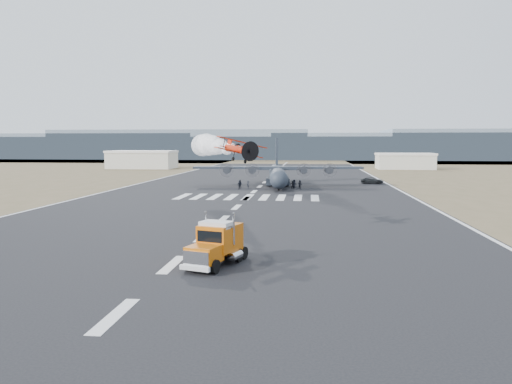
% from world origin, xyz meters
% --- Properties ---
extents(ground, '(500.00, 500.00, 0.00)m').
position_xyz_m(ground, '(0.00, 0.00, 0.00)').
color(ground, black).
rests_on(ground, ground).
extents(scrub_far, '(500.00, 80.00, 0.00)m').
position_xyz_m(scrub_far, '(0.00, 230.00, 0.00)').
color(scrub_far, brown).
rests_on(scrub_far, ground).
extents(runway_markings, '(60.00, 260.00, 0.01)m').
position_xyz_m(runway_markings, '(0.00, 60.00, 0.01)').
color(runway_markings, silver).
rests_on(runway_markings, ground).
extents(ridge_seg_b, '(150.00, 50.00, 15.00)m').
position_xyz_m(ridge_seg_b, '(-130.00, 260.00, 7.50)').
color(ridge_seg_b, slate).
rests_on(ridge_seg_b, ground).
extents(ridge_seg_c, '(150.00, 50.00, 17.00)m').
position_xyz_m(ridge_seg_c, '(-65.00, 260.00, 8.50)').
color(ridge_seg_c, slate).
rests_on(ridge_seg_c, ground).
extents(ridge_seg_d, '(150.00, 50.00, 13.00)m').
position_xyz_m(ridge_seg_d, '(0.00, 260.00, 6.50)').
color(ridge_seg_d, slate).
rests_on(ridge_seg_d, ground).
extents(ridge_seg_e, '(150.00, 50.00, 15.00)m').
position_xyz_m(ridge_seg_e, '(65.00, 260.00, 7.50)').
color(ridge_seg_e, slate).
rests_on(ridge_seg_e, ground).
extents(hangar_left, '(24.50, 14.50, 6.70)m').
position_xyz_m(hangar_left, '(-52.00, 145.00, 3.41)').
color(hangar_left, beige).
rests_on(hangar_left, ground).
extents(hangar_right, '(20.50, 12.50, 5.90)m').
position_xyz_m(hangar_right, '(46.00, 150.00, 3.01)').
color(hangar_right, beige).
rests_on(hangar_right, ground).
extents(semi_truck, '(4.47, 8.04, 3.54)m').
position_xyz_m(semi_truck, '(3.63, 0.33, 1.74)').
color(semi_truck, black).
rests_on(semi_truck, ground).
extents(aerobatic_biplane, '(5.71, 5.46, 2.81)m').
position_xyz_m(aerobatic_biplane, '(3.41, 14.23, 9.14)').
color(aerobatic_biplane, red).
extents(smoke_trail, '(11.59, 29.94, 3.67)m').
position_xyz_m(smoke_trail, '(-4.85, 38.57, 9.37)').
color(smoke_trail, white).
extents(transport_aircraft, '(37.74, 31.02, 10.89)m').
position_xyz_m(transport_aircraft, '(3.82, 74.31, 2.81)').
color(transport_aircraft, '#212832').
rests_on(transport_aircraft, ground).
extents(support_vehicle, '(5.67, 3.27, 1.49)m').
position_xyz_m(support_vehicle, '(25.91, 82.27, 0.74)').
color(support_vehicle, black).
rests_on(support_vehicle, ground).
extents(crew_a, '(0.59, 0.67, 1.57)m').
position_xyz_m(crew_a, '(-2.03, 66.66, 0.78)').
color(crew_a, black).
rests_on(crew_a, ground).
extents(crew_b, '(0.88, 0.60, 1.69)m').
position_xyz_m(crew_b, '(-3.97, 68.75, 0.84)').
color(crew_b, black).
rests_on(crew_b, ground).
extents(crew_c, '(1.12, 0.81, 1.58)m').
position_xyz_m(crew_c, '(5.21, 66.00, 0.79)').
color(crew_c, black).
rests_on(crew_c, ground).
extents(crew_d, '(1.20, 1.11, 1.86)m').
position_xyz_m(crew_d, '(-3.62, 64.99, 0.93)').
color(crew_d, black).
rests_on(crew_d, ground).
extents(crew_e, '(1.04, 0.92, 1.81)m').
position_xyz_m(crew_e, '(7.74, 69.50, 0.91)').
color(crew_e, black).
rests_on(crew_e, ground).
extents(crew_f, '(1.62, 0.90, 1.66)m').
position_xyz_m(crew_f, '(7.49, 67.67, 0.83)').
color(crew_f, black).
rests_on(crew_f, ground).
extents(crew_g, '(0.80, 0.85, 1.86)m').
position_xyz_m(crew_g, '(5.04, 68.14, 0.93)').
color(crew_g, black).
rests_on(crew_g, ground).
extents(crew_h, '(1.03, 1.01, 1.84)m').
position_xyz_m(crew_h, '(9.02, 67.02, 0.92)').
color(crew_h, black).
rests_on(crew_h, ground).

